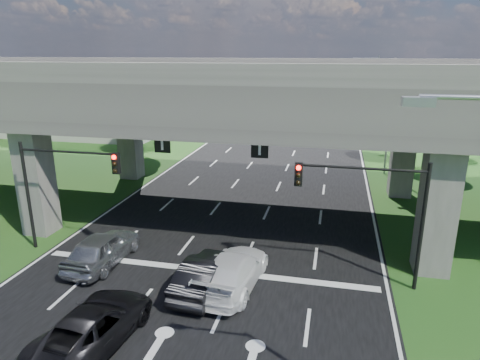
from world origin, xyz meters
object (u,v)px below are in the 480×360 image
at_px(streetlight_beyond, 373,91).
at_px(car_silver, 102,249).
at_px(car_dark, 205,274).
at_px(car_white, 233,271).
at_px(car_trailing, 94,326).
at_px(signal_right, 373,200).
at_px(streetlight_far, 386,108).
at_px(signal_left, 61,178).

xyz_separation_m(streetlight_beyond, car_silver, (-15.32, -37.00, -4.97)).
bearing_deg(car_dark, car_white, -149.93).
height_order(car_dark, car_trailing, car_dark).
distance_m(signal_right, car_white, 7.08).
bearing_deg(car_white, streetlight_far, -105.85).
relative_size(signal_left, car_dark, 1.24).
xyz_separation_m(car_silver, car_trailing, (2.94, -5.76, -0.09)).
height_order(car_white, car_trailing, car_white).
relative_size(signal_left, car_silver, 1.20).
height_order(streetlight_far, car_white, streetlight_far).
relative_size(streetlight_far, streetlight_beyond, 1.00).
distance_m(signal_right, car_trailing, 12.59).
xyz_separation_m(signal_left, car_trailing, (5.55, -6.70, -3.40)).
height_order(signal_left, car_white, signal_left).
bearing_deg(streetlight_far, car_dark, -113.03).
distance_m(streetlight_beyond, car_white, 38.92).
bearing_deg(car_white, signal_right, -159.70).
bearing_deg(signal_left, car_white, -9.67).
distance_m(car_dark, car_white, 1.28).
distance_m(signal_left, car_white, 10.32).
bearing_deg(streetlight_beyond, car_dark, -103.89).
bearing_deg(streetlight_beyond, car_trailing, -106.14).
bearing_deg(car_dark, car_trailing, 61.74).
xyz_separation_m(signal_left, streetlight_beyond, (17.92, 36.06, 1.66)).
height_order(car_silver, car_white, car_silver).
bearing_deg(car_dark, car_silver, -7.35).
distance_m(car_white, car_trailing, 6.50).
relative_size(car_silver, car_white, 0.89).
relative_size(signal_right, car_dark, 1.24).
bearing_deg(car_trailing, signal_right, -140.97).
distance_m(signal_left, car_silver, 4.31).
bearing_deg(signal_right, streetlight_beyond, 86.39).
xyz_separation_m(signal_left, car_dark, (8.47, -2.19, -3.36)).
distance_m(streetlight_far, car_trailing, 29.91).
xyz_separation_m(signal_left, car_silver, (2.61, -0.94, -3.30)).
relative_size(signal_left, streetlight_far, 0.60).
relative_size(streetlight_far, car_trailing, 1.84).
xyz_separation_m(car_dark, car_white, (1.16, 0.55, 0.01)).
relative_size(car_silver, car_trailing, 0.92).
height_order(streetlight_far, car_trailing, streetlight_far).
bearing_deg(streetlight_beyond, streetlight_far, -90.00).
height_order(streetlight_beyond, car_silver, streetlight_beyond).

